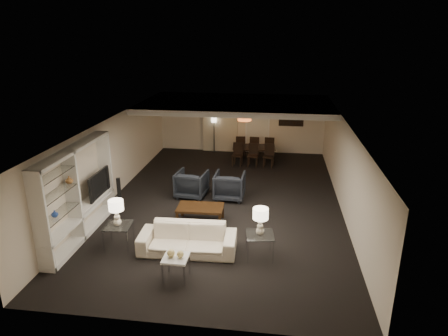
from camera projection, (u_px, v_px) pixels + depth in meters
name	position (u px, v px, depth m)	size (l,w,h in m)	color
floor	(224.00, 202.00, 12.30)	(11.00, 11.00, 0.00)	black
ceiling	(224.00, 122.00, 11.48)	(7.00, 11.00, 0.02)	silver
wall_back	(241.00, 123.00, 17.04)	(7.00, 0.02, 2.50)	beige
wall_front	(181.00, 265.00, 6.74)	(7.00, 0.02, 2.50)	beige
wall_left	(112.00, 158.00, 12.33)	(0.02, 11.00, 2.50)	beige
wall_right	(345.00, 168.00, 11.44)	(0.02, 11.00, 2.50)	beige
ceiling_soffit	(237.00, 104.00, 14.79)	(7.00, 4.00, 0.20)	silver
curtains	(220.00, 124.00, 17.09)	(1.50, 0.12, 2.40)	beige
door	(257.00, 128.00, 16.99)	(0.90, 0.05, 2.10)	silver
painting	(291.00, 118.00, 16.64)	(0.95, 0.04, 0.65)	#142D38
media_unit	(78.00, 193.00, 9.89)	(0.38, 3.40, 2.35)	white
pendant_light	(244.00, 117.00, 14.91)	(0.52, 0.52, 0.24)	#D8591E
sofa	(188.00, 239.00, 9.42)	(2.28, 0.89, 0.67)	beige
coffee_table	(200.00, 214.00, 10.95)	(1.25, 0.73, 0.45)	black
armchair_left	(192.00, 184.00, 12.55)	(0.91, 0.93, 0.85)	black
armchair_right	(230.00, 186.00, 12.40)	(0.91, 0.93, 0.85)	black
side_table_left	(119.00, 236.00, 9.65)	(0.63, 0.63, 0.59)	white
side_table_right	(260.00, 246.00, 9.22)	(0.63, 0.63, 0.59)	white
table_lamp_left	(117.00, 213.00, 9.44)	(0.36, 0.36, 0.65)	white
table_lamp_right	(260.00, 222.00, 9.02)	(0.36, 0.36, 0.65)	beige
marble_table	(176.00, 268.00, 8.41)	(0.52, 0.52, 0.52)	silver
gold_gourd_a	(171.00, 253.00, 8.31)	(0.17, 0.17, 0.17)	#F0D37F
gold_gourd_b	(180.00, 254.00, 8.29)	(0.15, 0.15, 0.15)	#EFD67E
television	(95.00, 184.00, 10.76)	(0.15, 1.17, 0.67)	black
vase_blue	(55.00, 214.00, 8.87)	(0.16, 0.16, 0.16)	#2547A4
vase_amber	(69.00, 180.00, 9.44)	(0.17, 0.17, 0.18)	#B2753B
floor_speaker	(119.00, 195.00, 11.48)	(0.11, 0.11, 1.03)	black
dining_table	(254.00, 154.00, 16.02)	(1.68, 0.94, 0.59)	black
chair_nl	(237.00, 155.00, 15.44)	(0.41, 0.41, 0.88)	black
chair_nm	(253.00, 155.00, 15.36)	(0.41, 0.41, 0.88)	black
chair_nr	(268.00, 156.00, 15.29)	(0.41, 0.41, 0.88)	black
chair_fl	(240.00, 146.00, 16.66)	(0.41, 0.41, 0.88)	black
chair_fm	(255.00, 146.00, 16.58)	(0.41, 0.41, 0.88)	black
chair_fr	(269.00, 147.00, 16.50)	(0.41, 0.41, 0.88)	black
floor_lamp	(214.00, 135.00, 17.06)	(0.22, 0.22, 1.53)	black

